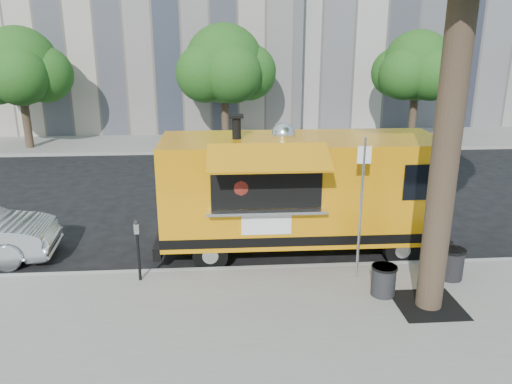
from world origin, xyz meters
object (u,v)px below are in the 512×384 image
far_tree_c (417,66)px  food_truck (299,190)px  parking_meter (138,243)px  trash_bin_left (384,279)px  far_tree_a (19,66)px  sign_post (361,201)px  far_tree_b (224,64)px  trash_bin_right (451,263)px

far_tree_c → food_truck: far_tree_c is taller
parking_meter → trash_bin_left: parking_meter is taller
food_truck → far_tree_a: bearing=131.4°
sign_post → parking_meter: sign_post is taller
far_tree_b → far_tree_c: bearing=-1.9°
trash_bin_left → trash_bin_right: size_ratio=0.93×
sign_post → food_truck: 2.01m
far_tree_c → trash_bin_right: 15.18m
far_tree_a → trash_bin_right: (13.50, -14.04, -3.28)m
far_tree_a → trash_bin_right: far_tree_a is taller
trash_bin_right → trash_bin_left: bearing=-160.1°
far_tree_c → trash_bin_left: bearing=-112.6°
far_tree_b → food_truck: bearing=-82.9°
far_tree_a → parking_meter: far_tree_a is taller
food_truck → trash_bin_left: (1.31, -2.50, -1.09)m
far_tree_b → trash_bin_right: far_tree_b is taller
trash_bin_left → trash_bin_right: bearing=19.9°
food_truck → trash_bin_right: (2.95, -1.91, -1.06)m
far_tree_a → trash_bin_left: bearing=-51.0°
food_truck → far_tree_c: bearing=59.0°
far_tree_a → sign_post: bearing=-50.2°
far_tree_b → far_tree_a: bearing=-177.5°
far_tree_c → food_truck: 14.48m
food_truck → trash_bin_right: bearing=-32.6°
far_tree_a → far_tree_b: 9.01m
trash_bin_right → food_truck: bearing=147.1°
parking_meter → sign_post: bearing=-2.5°
sign_post → trash_bin_right: size_ratio=4.56×
food_truck → trash_bin_right: size_ratio=10.28×
far_tree_a → parking_meter: (7.00, -13.65, -2.79)m
far_tree_c → trash_bin_right: (-4.50, -14.14, -3.22)m
far_tree_b → far_tree_c: (9.00, -0.30, -0.12)m
far_tree_b → sign_post: (2.55, -14.25, -1.98)m
parking_meter → trash_bin_left: (4.87, -0.98, -0.51)m
far_tree_a → far_tree_b: (9.00, 0.40, 0.06)m
far_tree_a → trash_bin_right: bearing=-46.1°
food_truck → parking_meter: bearing=-156.5°
far_tree_c → sign_post: bearing=-114.8°
far_tree_b → food_truck: far_tree_b is taller
far_tree_a → food_truck: (10.55, -12.13, -2.21)m
far_tree_b → food_truck: 12.83m
food_truck → trash_bin_left: food_truck is taller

